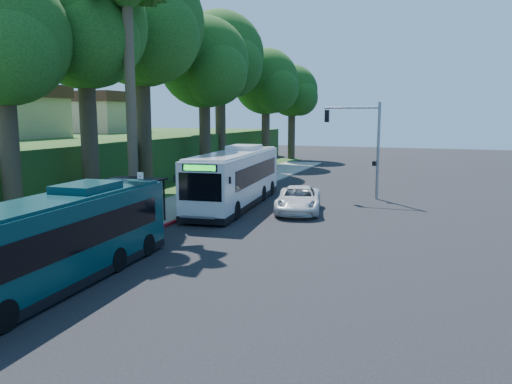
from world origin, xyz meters
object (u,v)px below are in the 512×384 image
at_px(white_bus, 236,177).
at_px(pickup, 298,199).
at_px(teal_bus, 58,239).
at_px(bus_shelter, 134,191).

xyz_separation_m(white_bus, pickup, (4.58, -0.74, -1.13)).
distance_m(teal_bus, pickup, 16.86).
bearing_deg(teal_bus, white_bus, 87.24).
xyz_separation_m(bus_shelter, white_bus, (3.44, 6.82, 0.13)).
height_order(bus_shelter, pickup, bus_shelter).
relative_size(bus_shelter, teal_bus, 0.27).
xyz_separation_m(white_bus, teal_bus, (0.19, -17.00, -0.24)).
height_order(bus_shelter, white_bus, white_bus).
bearing_deg(bus_shelter, teal_bus, -70.35).
relative_size(teal_bus, pickup, 2.03).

